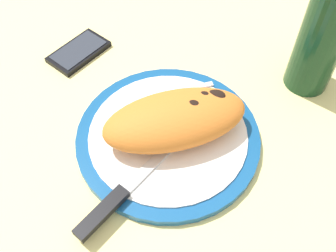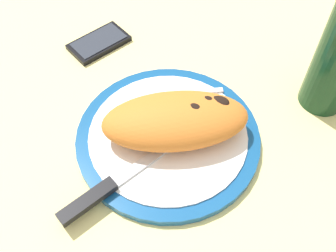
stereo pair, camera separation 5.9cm
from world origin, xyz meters
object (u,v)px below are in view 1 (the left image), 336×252
(plate, at_px, (168,137))
(fork, at_px, (159,95))
(calzone, at_px, (175,117))
(knife, at_px, (121,194))
(smartphone, at_px, (79,52))
(wine_bottle, at_px, (327,27))

(plate, bearing_deg, fork, -96.04)
(plate, relative_size, fork, 1.83)
(calzone, relative_size, knife, 1.07)
(calzone, xyz_separation_m, smartphone, (0.12, -0.23, -0.04))
(calzone, relative_size, smartphone, 1.74)
(plate, distance_m, knife, 0.13)
(calzone, distance_m, fork, 0.08)
(smartphone, bearing_deg, wine_bottle, 153.76)
(fork, relative_size, wine_bottle, 0.53)
(calzone, relative_size, fork, 1.41)
(smartphone, bearing_deg, calzone, 116.69)
(wine_bottle, bearing_deg, plate, 10.92)
(fork, bearing_deg, knife, 58.17)
(plate, bearing_deg, wine_bottle, -169.08)
(plate, xyz_separation_m, calzone, (-0.01, -0.00, 0.04))
(smartphone, bearing_deg, plate, 114.00)
(fork, distance_m, knife, 0.19)
(knife, height_order, wine_bottle, wine_bottle)
(plate, bearing_deg, knife, 41.99)
(smartphone, distance_m, wine_bottle, 0.44)
(knife, distance_m, wine_bottle, 0.40)
(calzone, bearing_deg, fork, -87.52)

